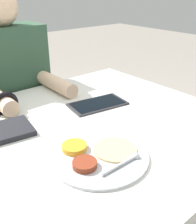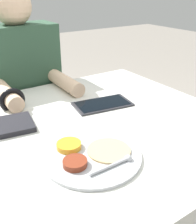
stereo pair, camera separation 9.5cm
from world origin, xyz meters
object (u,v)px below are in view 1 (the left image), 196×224
(red_notebook, at_px, (8,131))
(person_diner, at_px, (15,112))
(thali_tray, at_px, (97,155))
(tablet_device, at_px, (98,104))

(red_notebook, height_order, person_diner, person_diner)
(thali_tray, height_order, tablet_device, thali_tray)
(red_notebook, xyz_separation_m, tablet_device, (0.40, -0.02, -0.00))
(thali_tray, distance_m, tablet_device, 0.39)
(tablet_device, bearing_deg, red_notebook, 176.98)
(thali_tray, xyz_separation_m, tablet_device, (0.25, 0.30, -0.00))
(tablet_device, bearing_deg, person_diner, 111.30)
(thali_tray, relative_size, red_notebook, 1.65)
(person_diner, bearing_deg, thali_tray, -94.13)
(tablet_device, height_order, person_diner, person_diner)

